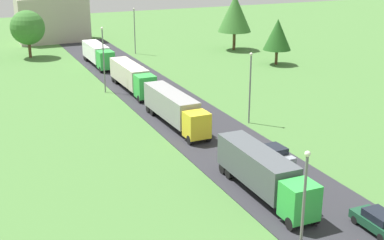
# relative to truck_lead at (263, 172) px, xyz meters

# --- Properties ---
(road) EXTENTS (10.00, 140.00, 0.06)m
(road) POSITION_rel_truck_lead_xyz_m (2.43, 9.75, -2.11)
(road) COLOR #2B2B30
(road) RESTS_ON ground
(lane_marking_centre) EXTENTS (0.16, 121.84, 0.01)m
(lane_marking_centre) POSITION_rel_truck_lead_xyz_m (2.43, 6.44, -2.08)
(lane_marking_centre) COLOR white
(lane_marking_centre) RESTS_ON road
(truck_lead) EXTENTS (2.53, 12.18, 3.64)m
(truck_lead) POSITION_rel_truck_lead_xyz_m (0.00, 0.00, 0.00)
(truck_lead) COLOR green
(truck_lead) RESTS_ON road
(truck_second) EXTENTS (2.79, 13.55, 3.67)m
(truck_second) POSITION_rel_truck_lead_xyz_m (0.04, 19.42, 0.02)
(truck_second) COLOR yellow
(truck_second) RESTS_ON road
(truck_third) EXTENTS (2.60, 13.54, 3.62)m
(truck_third) POSITION_rel_truck_lead_xyz_m (0.17, 35.70, 0.01)
(truck_third) COLOR green
(truck_third) RESTS_ON road
(truck_fourth) EXTENTS (2.61, 12.19, 3.51)m
(truck_fourth) POSITION_rel_truck_lead_xyz_m (-0.16, 53.60, -0.05)
(truck_fourth) COLOR green
(truck_fourth) RESTS_ON road
(car_lead) EXTENTS (1.93, 4.03, 1.54)m
(car_lead) POSITION_rel_truck_lead_xyz_m (4.66, -8.37, -1.28)
(car_lead) COLOR #19472D
(car_lead) RESTS_ON road
(car_second) EXTENTS (2.03, 3.99, 1.52)m
(car_second) POSITION_rel_truck_lead_xyz_m (4.86, 5.50, -1.29)
(car_second) COLOR #8C939E
(car_second) RESTS_ON road
(lamppost_lead) EXTENTS (0.36, 0.36, 8.68)m
(lamppost_lead) POSITION_rel_truck_lead_xyz_m (-4.01, -10.89, 2.68)
(lamppost_lead) COLOR slate
(lamppost_lead) RESTS_ON ground
(lamppost_second) EXTENTS (0.36, 0.36, 8.35)m
(lamppost_second) POSITION_rel_truck_lead_xyz_m (8.32, 16.69, 2.51)
(lamppost_second) COLOR slate
(lamppost_second) RESTS_ON ground
(lamppost_third) EXTENTS (0.36, 0.36, 9.20)m
(lamppost_third) POSITION_rel_truck_lead_xyz_m (-3.53, 36.56, 2.95)
(lamppost_third) COLOR slate
(lamppost_third) RESTS_ON ground
(lamppost_fourth) EXTENTS (0.36, 0.36, 8.63)m
(lamppost_fourth) POSITION_rel_truck_lead_xyz_m (8.88, 60.88, 2.66)
(lamppost_fourth) COLOR slate
(lamppost_fourth) RESTS_ON ground
(tree_oak) EXTENTS (6.51, 6.51, 10.77)m
(tree_oak) POSITION_rel_truck_lead_xyz_m (27.99, 56.77, 5.03)
(tree_oak) COLOR #513823
(tree_oak) RESTS_ON ground
(tree_birch) EXTENTS (6.22, 6.22, 8.61)m
(tree_birch) POSITION_rel_truck_lead_xyz_m (-9.89, 65.61, 3.34)
(tree_birch) COLOR #513823
(tree_birch) RESTS_ON ground
(tree_maple) EXTENTS (4.80, 4.80, 7.87)m
(tree_maple) POSITION_rel_truck_lead_xyz_m (28.36, 42.05, 3.07)
(tree_maple) COLOR #513823
(tree_maple) RESTS_ON ground
(distant_building) EXTENTS (14.46, 8.37, 9.29)m
(distant_building) POSITION_rel_truck_lead_xyz_m (-2.85, 81.03, 2.50)
(distant_building) COLOR #B2A899
(distant_building) RESTS_ON ground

